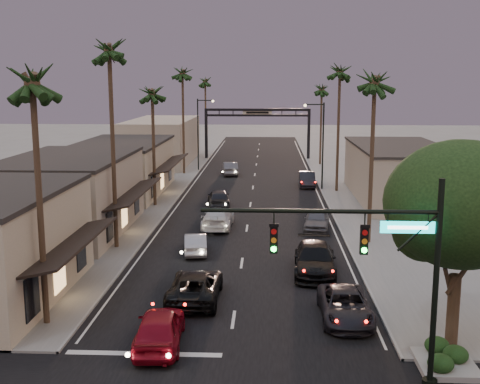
# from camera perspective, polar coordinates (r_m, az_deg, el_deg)

# --- Properties ---
(ground) EXTENTS (200.00, 200.00, 0.00)m
(ground) POSITION_cam_1_polar(r_m,az_deg,el_deg) (57.91, 1.08, -0.61)
(ground) COLOR slate
(ground) RESTS_ON ground
(road) EXTENTS (14.00, 120.00, 0.02)m
(road) POSITION_cam_1_polar(r_m,az_deg,el_deg) (62.82, 1.21, 0.27)
(road) COLOR black
(road) RESTS_ON ground
(sidewalk_left) EXTENTS (5.00, 92.00, 0.12)m
(sidewalk_left) POSITION_cam_1_polar(r_m,az_deg,el_deg) (70.56, -6.38, 1.38)
(sidewalk_left) COLOR slate
(sidewalk_left) RESTS_ON ground
(sidewalk_right) EXTENTS (5.00, 92.00, 0.12)m
(sidewalk_right) POSITION_cam_1_polar(r_m,az_deg,el_deg) (70.14, 9.14, 1.25)
(sidewalk_right) COLOR slate
(sidewalk_right) RESTS_ON ground
(storefront_mid) EXTENTS (8.00, 14.00, 5.50)m
(storefront_mid) POSITION_cam_1_polar(r_m,az_deg,el_deg) (45.99, -15.84, -0.42)
(storefront_mid) COLOR gray
(storefront_mid) RESTS_ON ground
(storefront_far) EXTENTS (8.00, 16.00, 5.00)m
(storefront_far) POSITION_cam_1_polar(r_m,az_deg,el_deg) (61.20, -11.13, 2.17)
(storefront_far) COLOR tan
(storefront_far) RESTS_ON ground
(storefront_dist) EXTENTS (8.00, 20.00, 6.00)m
(storefront_dist) POSITION_cam_1_polar(r_m,az_deg,el_deg) (83.49, -7.41, 4.79)
(storefront_dist) COLOR gray
(storefront_dist) RESTS_ON ground
(building_right) EXTENTS (8.00, 18.00, 5.00)m
(building_right) POSITION_cam_1_polar(r_m,az_deg,el_deg) (58.79, 14.87, 1.68)
(building_right) COLOR gray
(building_right) RESTS_ON ground
(traffic_signal) EXTENTS (8.51, 0.22, 7.80)m
(traffic_signal) POSITION_cam_1_polar(r_m,az_deg,el_deg) (22.05, 13.41, -5.70)
(traffic_signal) COLOR black
(traffic_signal) RESTS_ON ground
(corner_tree) EXTENTS (6.20, 6.20, 8.80)m
(corner_tree) POSITION_cam_1_polar(r_m,az_deg,el_deg) (26.03, 20.32, -1.57)
(corner_tree) COLOR #38281C
(corner_tree) RESTS_ON ground
(planter) EXTENTS (2.20, 2.60, 0.24)m
(planter) POSITION_cam_1_polar(r_m,az_deg,el_deg) (25.89, 18.87, -15.54)
(planter) COLOR gray
(planter) RESTS_ON ground
(arch) EXTENTS (15.20, 0.40, 7.27)m
(arch) POSITION_cam_1_polar(r_m,az_deg,el_deg) (87.00, 1.66, 6.77)
(arch) COLOR black
(arch) RESTS_ON ground
(streetlight_right) EXTENTS (2.13, 0.30, 9.00)m
(streetlight_right) POSITION_cam_1_polar(r_m,az_deg,el_deg) (62.31, 7.63, 5.04)
(streetlight_right) COLOR black
(streetlight_right) RESTS_ON ground
(streetlight_left) EXTENTS (2.13, 0.30, 9.00)m
(streetlight_left) POSITION_cam_1_polar(r_m,az_deg,el_deg) (75.51, -3.80, 6.04)
(streetlight_left) COLOR black
(streetlight_left) RESTS_ON ground
(palm_la) EXTENTS (3.20, 3.20, 13.20)m
(palm_la) POSITION_cam_1_polar(r_m,az_deg,el_deg) (27.74, -19.16, 10.58)
(palm_la) COLOR #38281C
(palm_la) RESTS_ON ground
(palm_lb) EXTENTS (3.20, 3.20, 15.20)m
(palm_lb) POSITION_cam_1_polar(r_m,az_deg,el_deg) (40.19, -12.32, 13.47)
(palm_lb) COLOR #38281C
(palm_lb) RESTS_ON ground
(palm_lc) EXTENTS (3.20, 3.20, 12.20)m
(palm_lc) POSITION_cam_1_polar(r_m,az_deg,el_deg) (53.78, -8.33, 9.66)
(palm_lc) COLOR #38281C
(palm_lc) RESTS_ON ground
(palm_ld) EXTENTS (3.20, 3.20, 14.20)m
(palm_ld) POSITION_cam_1_polar(r_m,az_deg,el_deg) (72.54, -5.49, 11.44)
(palm_ld) COLOR #38281C
(palm_ld) RESTS_ON ground
(palm_ra) EXTENTS (3.20, 3.20, 13.20)m
(palm_ra) POSITION_cam_1_polar(r_m,az_deg,el_deg) (41.41, 12.68, 10.67)
(palm_ra) COLOR #38281C
(palm_ra) RESTS_ON ground
(palm_rb) EXTENTS (3.20, 3.20, 14.20)m
(palm_rb) POSITION_cam_1_polar(r_m,az_deg,el_deg) (61.23, 9.47, 11.54)
(palm_rb) COLOR #38281C
(palm_rb) RESTS_ON ground
(palm_rc) EXTENTS (3.20, 3.20, 12.20)m
(palm_rc) POSITION_cam_1_polar(r_m,az_deg,el_deg) (81.12, 7.77, 9.90)
(palm_rc) COLOR #38281C
(palm_rc) RESTS_ON ground
(palm_far) EXTENTS (3.20, 3.20, 13.20)m
(palm_far) POSITION_cam_1_polar(r_m,az_deg,el_deg) (95.32, -3.32, 10.63)
(palm_far) COLOR #38281C
(palm_far) RESTS_ON ground
(oncoming_red) EXTENTS (2.21, 4.91, 1.64)m
(oncoming_red) POSITION_cam_1_polar(r_m,az_deg,el_deg) (26.33, -7.65, -12.64)
(oncoming_red) COLOR maroon
(oncoming_red) RESTS_ON ground
(oncoming_pickup) EXTENTS (2.57, 5.51, 1.53)m
(oncoming_pickup) POSITION_cam_1_polar(r_m,az_deg,el_deg) (31.30, -4.26, -8.88)
(oncoming_pickup) COLOR black
(oncoming_pickup) RESTS_ON ground
(oncoming_silver) EXTENTS (1.92, 4.17, 1.32)m
(oncoming_silver) POSITION_cam_1_polar(r_m,az_deg,el_deg) (39.63, -4.25, -4.86)
(oncoming_silver) COLOR #A8A8AD
(oncoming_silver) RESTS_ON ground
(oncoming_white) EXTENTS (2.34, 5.48, 1.58)m
(oncoming_white) POSITION_cam_1_polar(r_m,az_deg,el_deg) (46.23, -2.12, -2.45)
(oncoming_white) COLOR silver
(oncoming_white) RESTS_ON ground
(oncoming_dgrey) EXTENTS (2.46, 4.91, 1.61)m
(oncoming_dgrey) POSITION_cam_1_polar(r_m,az_deg,el_deg) (53.90, -2.04, -0.58)
(oncoming_dgrey) COLOR black
(oncoming_dgrey) RESTS_ON ground
(oncoming_grey_far) EXTENTS (2.21, 4.94, 1.57)m
(oncoming_grey_far) POSITION_cam_1_polar(r_m,az_deg,el_deg) (72.36, -0.93, 2.25)
(oncoming_grey_far) COLOR #515055
(oncoming_grey_far) RESTS_ON ground
(curbside_near) EXTENTS (2.37, 5.07, 1.40)m
(curbside_near) POSITION_cam_1_polar(r_m,az_deg,el_deg) (29.23, 9.95, -10.57)
(curbside_near) COLOR black
(curbside_near) RESTS_ON ground
(curbside_black) EXTENTS (2.69, 5.98, 1.70)m
(curbside_black) POSITION_cam_1_polar(r_m,az_deg,el_deg) (35.65, 7.10, -6.35)
(curbside_black) COLOR black
(curbside_black) RESTS_ON ground
(curbside_grey) EXTENTS (2.35, 4.69, 1.53)m
(curbside_grey) POSITION_cam_1_polar(r_m,az_deg,el_deg) (45.97, 7.29, -2.64)
(curbside_grey) COLOR #535459
(curbside_grey) RESTS_ON ground
(curbside_far) EXTENTS (1.73, 4.76, 1.56)m
(curbside_far) POSITION_cam_1_polar(r_m,az_deg,el_deg) (64.68, 6.37, 1.20)
(curbside_far) COLOR black
(curbside_far) RESTS_ON ground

